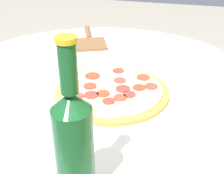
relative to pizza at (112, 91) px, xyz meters
name	(u,v)px	position (x,y,z in m)	size (l,w,h in m)	color
table	(99,128)	(-0.04, -0.05, -0.17)	(1.03, 1.03, 0.75)	white
pizza	(112,91)	(0.00, 0.00, 0.00)	(0.31, 0.31, 0.02)	#B77F3D
beer_bottle	(74,143)	(0.36, 0.02, 0.11)	(0.07, 0.07, 0.29)	#144C23
pizza_paddle	(90,41)	(-0.36, -0.18, 0.00)	(0.26, 0.16, 0.02)	brown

